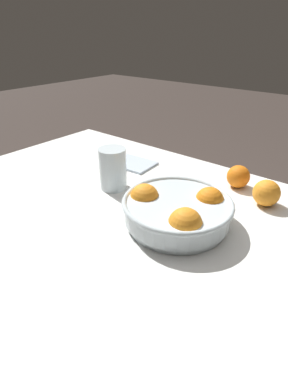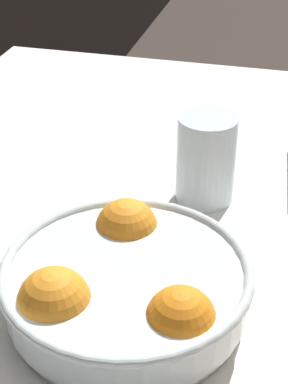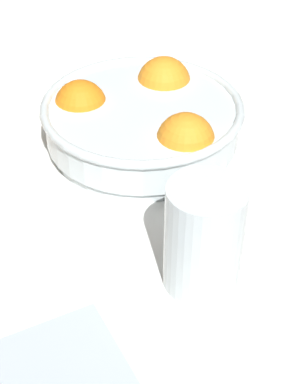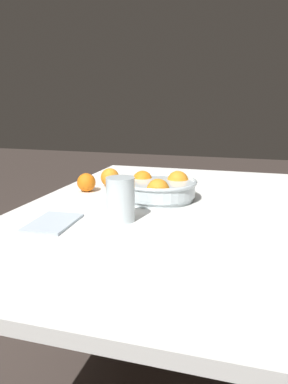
{
  "view_description": "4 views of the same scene",
  "coord_description": "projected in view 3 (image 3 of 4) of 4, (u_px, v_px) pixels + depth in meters",
  "views": [
    {
      "loc": [
        -0.42,
        0.5,
        1.15
      ],
      "look_at": [
        0.02,
        -0.05,
        0.77
      ],
      "focal_mm": 28.0,
      "sensor_mm": 36.0,
      "label": 1
    },
    {
      "loc": [
        -0.59,
        -0.19,
        1.21
      ],
      "look_at": [
        0.05,
        -0.03,
        0.79
      ],
      "focal_mm": 60.0,
      "sensor_mm": 36.0,
      "label": 2
    },
    {
      "loc": [
        0.59,
        -0.33,
        1.23
      ],
      "look_at": [
        0.06,
        -0.1,
        0.76
      ],
      "focal_mm": 60.0,
      "sensor_mm": 36.0,
      "label": 3
    },
    {
      "loc": [
        1.14,
        0.27,
        1.05
      ],
      "look_at": [
        0.07,
        -0.05,
        0.78
      ],
      "focal_mm": 35.0,
      "sensor_mm": 36.0,
      "label": 4
    }
  ],
  "objects": [
    {
      "name": "juice_glass",
      "position": [
        204.0,
        241.0,
        0.66
      ],
      "size": [
        0.08,
        0.08,
        0.13
      ],
      "color": "#F4A314",
      "rests_on": "dining_table"
    },
    {
      "name": "fruit_bowl",
      "position": [
        143.0,
        120.0,
        0.87
      ],
      "size": [
        0.27,
        0.27,
        0.09
      ],
      "color": "silver",
      "rests_on": "dining_table"
    },
    {
      "name": "dining_table",
      "position": [
        194.0,
        212.0,
        0.89
      ],
      "size": [
        1.4,
        0.89,
        0.72
      ],
      "color": "white",
      "rests_on": "ground_plane"
    }
  ]
}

